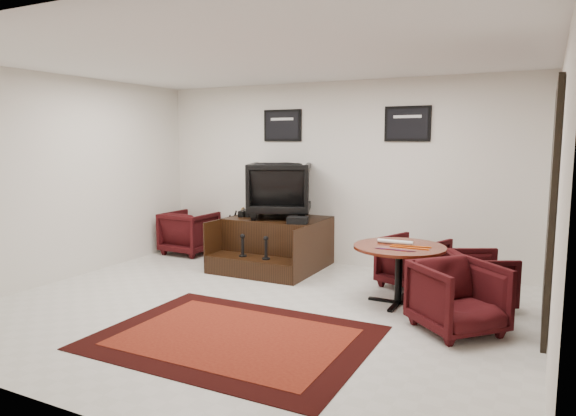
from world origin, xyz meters
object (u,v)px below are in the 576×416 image
object	(u,v)px
meeting_table	(399,253)
table_chair_window	(479,277)
shine_podium	(276,244)
armchair_side	(189,230)
table_chair_corner	(458,294)
shine_chair	(280,187)
table_chair_back	(413,259)

from	to	relation	value
meeting_table	table_chair_window	bearing A→B (deg)	20.47
shine_podium	armchair_side	size ratio (longest dim) A/B	1.87
shine_podium	table_chair_corner	size ratio (longest dim) A/B	1.90
table_chair_window	table_chair_corner	size ratio (longest dim) A/B	0.90
table_chair_window	armchair_side	bearing A→B (deg)	53.89
shine_chair	table_chair_window	size ratio (longest dim) A/B	1.33
table_chair_corner	shine_chair	bearing A→B (deg)	103.32
armchair_side	meeting_table	size ratio (longest dim) A/B	0.74
shine_podium	table_chair_window	xyz separation A→B (m)	(3.00, -0.63, 0.01)
shine_chair	table_chair_back	distance (m)	2.32
armchair_side	table_chair_window	distance (m)	4.80
shine_podium	table_chair_back	bearing A→B (deg)	-4.59
shine_chair	table_chair_window	xyz separation A→B (m)	(3.00, -0.77, -0.86)
table_chair_back	table_chair_window	xyz separation A→B (m)	(0.86, -0.45, -0.02)
armchair_side	table_chair_corner	bearing A→B (deg)	161.49
shine_podium	shine_chair	distance (m)	0.88
meeting_table	table_chair_back	xyz separation A→B (m)	(-0.01, 0.77, -0.24)
armchair_side	table_chair_back	world-z (taller)	armchair_side
shine_chair	table_chair_window	distance (m)	3.21
table_chair_back	table_chair_corner	size ratio (longest dim) A/B	0.95
armchair_side	table_chair_window	bearing A→B (deg)	172.43
shine_podium	armchair_side	xyz separation A→B (m)	(-1.74, 0.14, 0.05)
shine_chair	table_chair_window	world-z (taller)	shine_chair
meeting_table	table_chair_corner	size ratio (longest dim) A/B	1.36
armchair_side	table_chair_corner	world-z (taller)	armchair_side
meeting_table	table_chair_corner	bearing A→B (deg)	-39.04
meeting_table	table_chair_window	distance (m)	0.95
armchair_side	table_chair_back	distance (m)	3.88
armchair_side	meeting_table	world-z (taller)	armchair_side
shine_chair	table_chair_corner	size ratio (longest dim) A/B	1.20
shine_chair	table_chair_back	xyz separation A→B (m)	(2.13, -0.32, -0.84)
table_chair_window	table_chair_corner	bearing A→B (deg)	147.48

